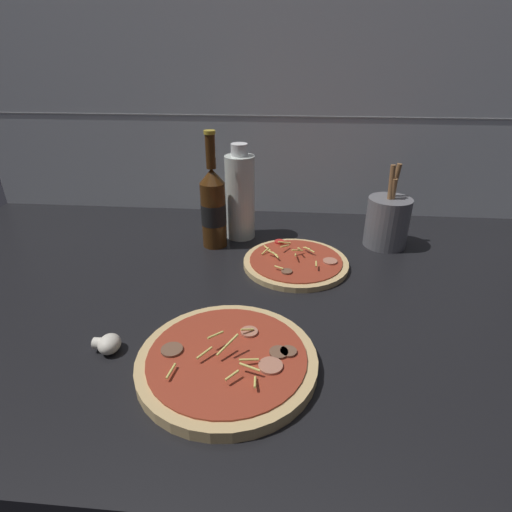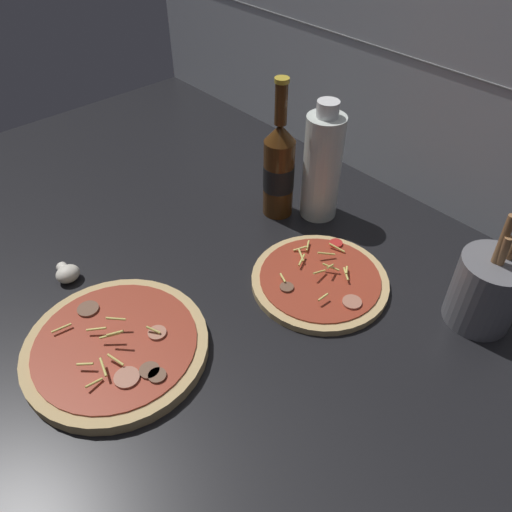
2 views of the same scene
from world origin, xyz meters
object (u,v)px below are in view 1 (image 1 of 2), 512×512
(beer_bottle, at_px, (213,207))
(oil_bottle, at_px, (240,196))
(pizza_near, at_px, (227,360))
(utensil_crock, at_px, (387,221))
(mushroom_left, at_px, (108,344))
(pizza_far, at_px, (296,262))

(beer_bottle, distance_m, oil_bottle, 0.08)
(pizza_near, height_order, utensil_crock, utensil_crock)
(mushroom_left, bearing_deg, pizza_near, -5.18)
(pizza_near, distance_m, pizza_far, 0.35)
(pizza_far, xyz_separation_m, beer_bottle, (-0.20, 0.09, 0.09))
(pizza_far, relative_size, utensil_crock, 1.17)
(pizza_far, xyz_separation_m, utensil_crock, (0.22, 0.13, 0.06))
(pizza_near, distance_m, oil_bottle, 0.50)
(oil_bottle, bearing_deg, pizza_far, -46.31)
(pizza_near, relative_size, mushroom_left, 6.33)
(oil_bottle, height_order, utensil_crock, oil_bottle)
(pizza_near, distance_m, beer_bottle, 0.45)
(mushroom_left, distance_m, utensil_crock, 0.69)
(beer_bottle, xyz_separation_m, mushroom_left, (-0.10, -0.41, -0.09))
(pizza_near, distance_m, utensil_crock, 0.57)
(pizza_near, bearing_deg, utensil_crock, 55.04)
(pizza_near, xyz_separation_m, pizza_far, (0.10, 0.34, -0.00))
(pizza_near, bearing_deg, mushroom_left, 174.82)
(mushroom_left, relative_size, utensil_crock, 0.22)
(pizza_far, relative_size, beer_bottle, 0.85)
(beer_bottle, xyz_separation_m, oil_bottle, (0.06, 0.06, 0.01))
(beer_bottle, distance_m, mushroom_left, 0.43)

